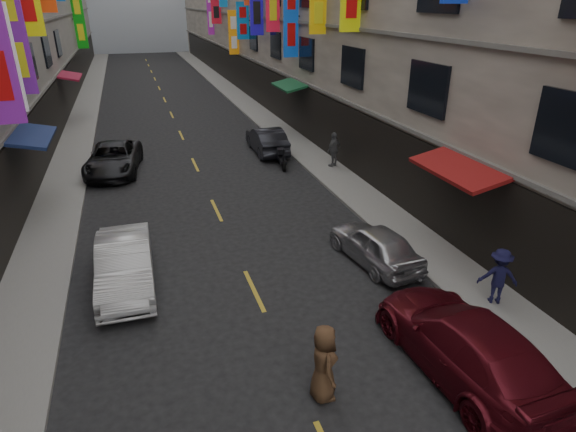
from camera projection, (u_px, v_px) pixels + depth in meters
sidewalk_left at (82, 120)px, 32.77m from camera, size 2.00×90.00×0.12m
sidewalk_right at (253, 109)px, 36.13m from camera, size 2.00×90.00×0.12m
street_awnings at (171, 125)px, 19.01m from camera, size 13.99×35.20×0.41m
lane_markings at (176, 124)px, 31.87m from camera, size 0.12×80.20×0.01m
scooter_far_right at (282, 158)px, 23.55m from camera, size 0.56×1.80×1.14m
car_left_mid at (125, 264)px, 13.62m from camera, size 1.53×4.26×1.40m
car_left_far at (114, 158)px, 22.76m from camera, size 2.90×5.14×1.36m
car_right_near at (466, 344)px, 10.40m from camera, size 2.25×5.15×1.47m
car_right_mid at (375, 244)px, 14.90m from camera, size 1.94×3.81×1.24m
car_right_far at (267, 140)px, 25.71m from camera, size 1.53×4.20×1.38m
pedestrian_rnear at (499, 276)px, 12.65m from camera, size 1.14×0.93×1.57m
pedestrian_rfar at (334, 149)px, 23.13m from camera, size 1.14×1.00×1.69m
pedestrian_crossing at (324, 363)px, 9.68m from camera, size 0.65×0.90×1.73m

